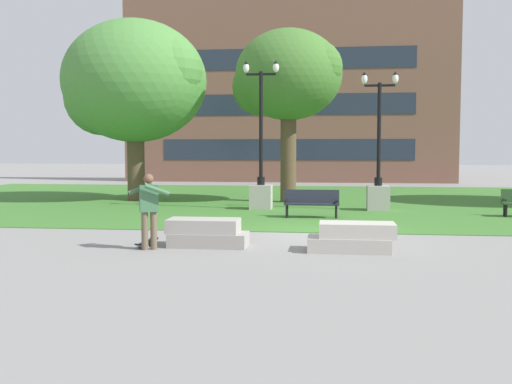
% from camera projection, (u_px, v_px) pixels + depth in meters
% --- Properties ---
extents(ground_plane, '(140.00, 140.00, 0.00)m').
position_uv_depth(ground_plane, '(321.00, 233.00, 16.08)').
color(ground_plane, gray).
extents(grass_lawn, '(40.00, 20.00, 0.02)m').
position_uv_depth(grass_lawn, '(324.00, 201.00, 25.97)').
color(grass_lawn, '#3D752D').
rests_on(grass_lawn, ground).
extents(concrete_block_center, '(1.85, 0.90, 0.64)m').
position_uv_depth(concrete_block_center, '(206.00, 233.00, 13.93)').
color(concrete_block_center, '#9E9991').
rests_on(concrete_block_center, ground).
extents(concrete_block_left, '(1.91, 0.90, 0.64)m').
position_uv_depth(concrete_block_left, '(352.00, 238.00, 13.23)').
color(concrete_block_left, '#B2ADA3').
rests_on(concrete_block_left, ground).
extents(person_skateboarder, '(1.03, 0.62, 1.71)m').
position_uv_depth(person_skateboarder, '(149.00, 206.00, 13.41)').
color(person_skateboarder, brown).
rests_on(person_skateboarder, ground).
extents(skateboard, '(0.29, 1.03, 0.14)m').
position_uv_depth(skateboard, '(147.00, 242.00, 13.95)').
color(skateboard, black).
rests_on(skateboard, ground).
extents(park_bench_near_left, '(1.80, 0.55, 0.90)m').
position_uv_depth(park_bench_near_left, '(312.00, 202.00, 19.58)').
color(park_bench_near_left, '#1E232D').
rests_on(park_bench_near_left, grass_lawn).
extents(lamp_post_right, '(1.32, 0.80, 5.02)m').
position_uv_depth(lamp_post_right, '(378.00, 182.00, 21.82)').
color(lamp_post_right, '#ADA89E').
rests_on(lamp_post_right, grass_lawn).
extents(lamp_post_left, '(1.32, 0.80, 5.48)m').
position_uv_depth(lamp_post_left, '(261.00, 180.00, 22.24)').
color(lamp_post_left, '#ADA89E').
rests_on(lamp_post_left, grass_lawn).
extents(tree_near_right, '(4.68, 4.45, 7.22)m').
position_uv_depth(tree_near_right, '(287.00, 77.00, 24.95)').
color(tree_near_right, brown).
rests_on(tree_near_right, grass_lawn).
extents(tree_far_right, '(6.50, 6.19, 7.78)m').
position_uv_depth(tree_far_right, '(133.00, 83.00, 25.84)').
color(tree_far_right, brown).
rests_on(tree_far_right, grass_lawn).
extents(building_facade_distant, '(22.41, 1.03, 13.72)m').
position_uv_depth(building_facade_distant, '(287.00, 80.00, 40.15)').
color(building_facade_distant, brown).
rests_on(building_facade_distant, ground).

